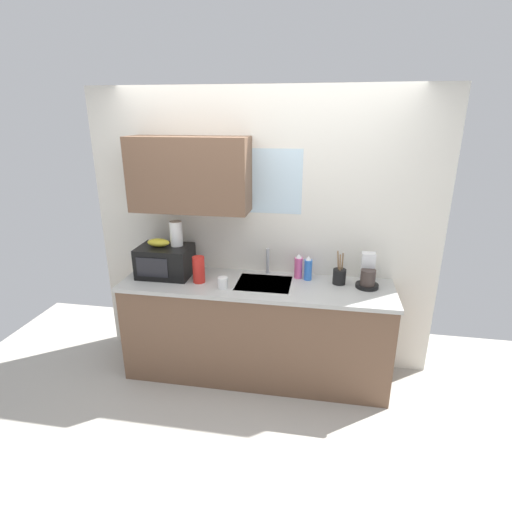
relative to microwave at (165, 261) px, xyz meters
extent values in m
cube|color=#B2ADA3|center=(0.83, -1.25, -1.05)|extent=(5.50, 4.40, 0.02)
cube|color=silver|center=(0.83, 0.30, 0.21)|extent=(3.10, 0.10, 2.50)
cube|color=brown|center=(0.24, 0.09, 0.75)|extent=(1.01, 0.32, 0.62)
cube|color=silver|center=(0.89, 0.26, 0.69)|extent=(0.56, 0.02, 0.55)
cube|color=brown|center=(0.83, -0.05, -0.60)|extent=(2.30, 0.60, 0.86)
cube|color=#B7B7B2|center=(0.83, -0.05, -0.15)|extent=(2.33, 0.63, 0.03)
cube|color=#9EA0A5|center=(0.89, -0.03, -0.21)|extent=(0.46, 0.38, 0.14)
cylinder|color=#B2B5BA|center=(0.89, 0.19, -0.02)|extent=(0.03, 0.03, 0.24)
cube|color=black|center=(0.00, 0.00, 0.00)|extent=(0.46, 0.34, 0.27)
cube|color=black|center=(-0.05, -0.17, 0.00)|extent=(0.28, 0.01, 0.17)
ellipsoid|color=gold|center=(-0.05, 0.00, 0.17)|extent=(0.20, 0.11, 0.07)
cylinder|color=white|center=(0.10, 0.05, 0.24)|extent=(0.11, 0.11, 0.22)
cylinder|color=black|center=(1.76, 0.03, -0.12)|extent=(0.19, 0.19, 0.03)
cylinder|color=#3F332D|center=(1.76, 0.02, -0.04)|extent=(0.12, 0.12, 0.13)
cube|color=silver|center=(1.76, 0.10, 0.01)|extent=(0.11, 0.09, 0.26)
cylinder|color=#E55999|center=(1.17, 0.15, -0.04)|extent=(0.07, 0.07, 0.19)
cone|color=white|center=(1.17, 0.15, 0.07)|extent=(0.05, 0.05, 0.04)
cylinder|color=blue|center=(1.26, 0.12, -0.04)|extent=(0.07, 0.07, 0.18)
cone|color=white|center=(1.26, 0.12, 0.06)|extent=(0.05, 0.05, 0.04)
cylinder|color=red|center=(0.34, -0.10, -0.02)|extent=(0.10, 0.10, 0.23)
cylinder|color=white|center=(0.57, -0.19, -0.09)|extent=(0.08, 0.08, 0.09)
cylinder|color=black|center=(1.53, 0.07, -0.07)|extent=(0.11, 0.11, 0.13)
cylinder|color=olive|center=(1.51, 0.07, 0.03)|extent=(0.04, 0.02, 0.26)
cylinder|color=olive|center=(1.55, 0.08, 0.02)|extent=(0.01, 0.02, 0.23)
cylinder|color=olive|center=(1.53, 0.05, 0.02)|extent=(0.02, 0.03, 0.23)
camera|label=1|loc=(1.37, -3.15, 1.23)|focal=28.10mm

